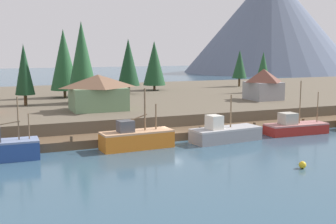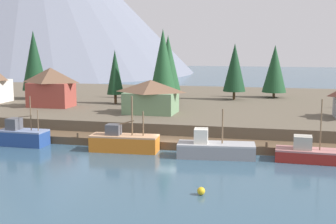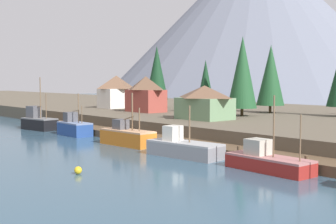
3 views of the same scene
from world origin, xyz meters
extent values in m
cube|color=#335166|center=(0.00, 20.00, -0.50)|extent=(400.00, 400.00, 1.00)
cube|color=brown|center=(0.00, 2.00, 0.50)|extent=(80.00, 4.00, 1.00)
cylinder|color=brown|center=(-36.00, 0.20, 0.80)|extent=(0.36, 0.36, 1.60)
cylinder|color=brown|center=(-28.00, 0.20, 0.80)|extent=(0.36, 0.36, 1.60)
cylinder|color=brown|center=(-20.00, 0.20, 0.80)|extent=(0.36, 0.36, 1.60)
cylinder|color=brown|center=(-12.00, 0.20, 0.80)|extent=(0.36, 0.36, 1.60)
cylinder|color=brown|center=(-4.00, 0.20, 0.80)|extent=(0.36, 0.36, 1.60)
cylinder|color=brown|center=(4.00, 0.20, 0.80)|extent=(0.36, 0.36, 1.60)
cylinder|color=brown|center=(12.00, 0.20, 0.80)|extent=(0.36, 0.36, 1.60)
cylinder|color=brown|center=(20.00, 0.20, 0.80)|extent=(0.36, 0.36, 1.60)
cube|color=brown|center=(0.00, 32.00, 1.25)|extent=(400.00, 56.00, 2.50)
cone|color=slate|center=(-96.15, 139.44, 37.15)|extent=(146.04, 146.04, 74.30)
cube|color=black|center=(-29.81, -2.16, 0.90)|extent=(6.98, 3.99, 1.80)
cube|color=slate|center=(-29.81, -2.16, 1.90)|extent=(6.98, 3.99, 0.20)
cube|color=#4C4C51|center=(-31.38, -2.43, 2.99)|extent=(2.43, 2.04, 1.98)
cylinder|color=brown|center=(-29.43, -2.10, 5.44)|extent=(0.16, 0.16, 6.89)
cylinder|color=brown|center=(-27.89, -1.84, 4.09)|extent=(0.14, 0.14, 4.19)
cylinder|color=brown|center=(-30.21, -2.23, 3.89)|extent=(1.96, 0.44, 0.48)
cube|color=navy|center=(-18.88, -1.61, 0.91)|extent=(6.32, 2.94, 1.82)
cube|color=#6C7DA2|center=(-18.88, -1.61, 1.92)|extent=(6.32, 2.94, 0.20)
cube|color=#4C4C51|center=(-20.12, -1.58, 2.76)|extent=(1.54, 1.86, 1.48)
cylinder|color=brown|center=(-17.65, -1.63, 4.23)|extent=(0.14, 0.14, 4.41)
cylinder|color=brown|center=(-16.64, -1.65, 3.35)|extent=(0.12, 0.12, 2.66)
cylinder|color=brown|center=(-18.43, -1.62, 3.79)|extent=(1.97, 0.14, 0.35)
cube|color=#CC6B1E|center=(-5.00, -1.76, 0.91)|extent=(8.40, 3.23, 1.82)
cube|color=tan|center=(-5.00, -1.76, 1.92)|extent=(8.40, 3.23, 0.20)
cube|color=#4C4C51|center=(-6.36, -1.84, 2.66)|extent=(1.80, 1.64, 1.29)
cylinder|color=brown|center=(-4.00, -1.70, 4.42)|extent=(0.20, 0.20, 4.80)
cylinder|color=brown|center=(-2.63, -1.62, 3.50)|extent=(0.17, 0.17, 2.97)
cylinder|color=brown|center=(-5.15, -1.77, 3.45)|extent=(2.81, 0.30, 0.92)
cube|color=gray|center=(6.31, -2.19, 0.74)|extent=(9.17, 4.04, 1.47)
cube|color=#9F9FA2|center=(6.31, -2.19, 1.57)|extent=(9.17, 4.04, 0.20)
cube|color=silver|center=(4.57, -2.38, 2.50)|extent=(1.75, 2.00, 1.67)
cylinder|color=brown|center=(7.00, -2.11, 3.68)|extent=(0.17, 0.17, 4.02)
cube|color=maroon|center=(17.28, -1.71, 0.60)|extent=(8.61, 3.13, 1.20)
cube|color=#AD6C6A|center=(17.28, -1.71, 1.30)|extent=(8.61, 3.13, 0.20)
cube|color=#B2AD9E|center=(15.93, -1.66, 2.15)|extent=(2.04, 1.95, 1.48)
cylinder|color=brown|center=(17.76, -1.72, 4.24)|extent=(0.15, 0.15, 5.67)
cylinder|color=brown|center=(20.63, -1.82, 3.45)|extent=(0.13, 0.13, 4.10)
cube|color=#6B8E66|center=(-5.79, 13.15, 4.12)|extent=(7.64, 5.60, 3.24)
pyramid|color=brown|center=(-5.79, 13.15, 6.68)|extent=(8.02, 5.88, 1.87)
cube|color=#9E4238|center=(-24.14, 16.26, 4.55)|extent=(7.13, 4.47, 4.10)
pyramid|color=brown|center=(-24.14, 16.26, 7.85)|extent=(7.49, 4.69, 2.50)
cube|color=silver|center=(-37.52, 18.89, 4.54)|extent=(5.06, 6.56, 4.08)
pyramid|color=brown|center=(-37.52, 18.89, 7.96)|extent=(5.31, 6.88, 2.76)
cylinder|color=#4C3823|center=(-6.16, 22.30, 3.16)|extent=(0.50, 0.50, 1.31)
cone|color=#1E4C28|center=(-6.16, 22.30, 9.71)|extent=(4.85, 4.85, 11.79)
cylinder|color=#4C3823|center=(-7.51, 31.72, 3.18)|extent=(0.50, 0.50, 1.37)
cone|color=#1E4C28|center=(-7.51, 31.72, 9.29)|extent=(4.97, 4.97, 10.85)
cylinder|color=#4C3823|center=(-32.60, 25.90, 3.36)|extent=(0.50, 0.50, 1.72)
cone|color=#14381E|center=(-32.60, 25.90, 9.92)|extent=(4.79, 4.79, 11.39)
cylinder|color=#4C3823|center=(-15.01, 22.74, 3.34)|extent=(0.50, 0.50, 1.68)
cone|color=#14381E|center=(-15.01, 22.74, 8.09)|extent=(3.00, 3.00, 7.82)
sphere|color=gold|center=(6.79, -15.74, 0.35)|extent=(0.70, 0.70, 0.70)
camera|label=1|loc=(-20.27, -47.84, 11.22)|focal=46.61mm
camera|label=2|loc=(12.84, -53.40, 12.98)|focal=48.62mm
camera|label=3|loc=(43.06, -36.38, 8.51)|focal=49.22mm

